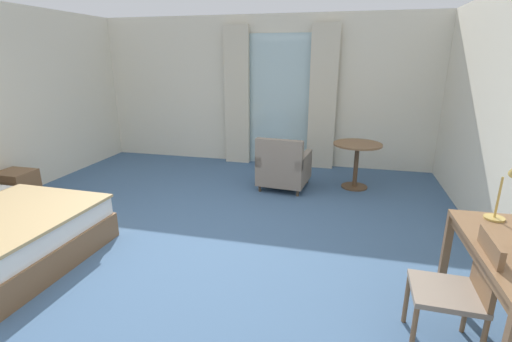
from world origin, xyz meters
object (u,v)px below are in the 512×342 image
Objects in this scene: desk_chair at (460,287)px; nightstand at (17,187)px; armchair_by_window at (284,168)px; round_cafe_table at (357,155)px.

nightstand is at bearing 164.11° from desk_chair.
desk_chair reaches higher than armchair_by_window.
armchair_by_window is at bearing -164.74° from round_cafe_table.
armchair_by_window is (3.58, 1.53, 0.10)m from nightstand.
desk_chair reaches higher than nightstand.
desk_chair is at bearing -60.15° from armchair_by_window.
armchair_by_window reaches higher than nightstand.
armchair_by_window is 1.17m from round_cafe_table.
desk_chair is at bearing -79.21° from round_cafe_table.
nightstand is at bearing -158.68° from round_cafe_table.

